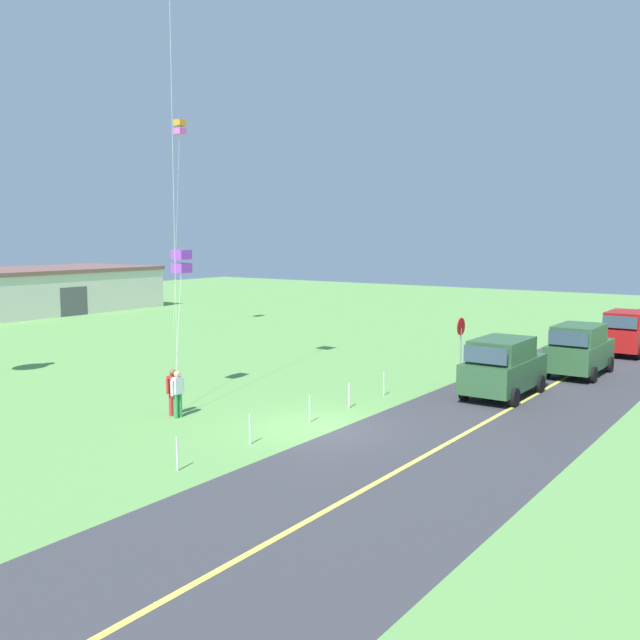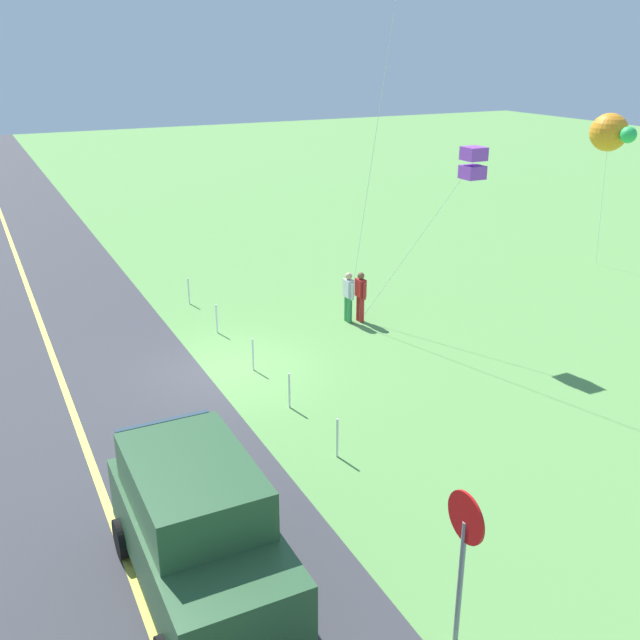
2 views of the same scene
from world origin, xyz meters
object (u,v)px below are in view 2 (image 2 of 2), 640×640
object	(u,v)px
person_adult_near	(360,295)
kite_red_low	(473,163)
stop_sign	(464,540)
person_adult_companion	(348,295)
car_suv_foreground	(198,528)
kite_yellow_high	(610,132)

from	to	relation	value
person_adult_near	kite_red_low	size ratio (longest dim) A/B	0.29
stop_sign	person_adult_companion	size ratio (longest dim) A/B	1.60
car_suv_foreground	kite_yellow_high	distance (m)	22.50
stop_sign	person_adult_companion	bearing A→B (deg)	158.39
person_adult_near	kite_yellow_high	distance (m)	12.19
person_adult_near	person_adult_companion	xyz separation A→B (m)	(-0.13, -0.36, 0.00)
car_suv_foreground	stop_sign	bearing A→B (deg)	47.28
kite_red_low	kite_yellow_high	size ratio (longest dim) A/B	0.96
car_suv_foreground	kite_yellow_high	xyz separation A→B (m)	(-10.62, 19.45, 3.92)
kite_yellow_high	car_suv_foreground	bearing A→B (deg)	-61.37
car_suv_foreground	person_adult_companion	distance (m)	12.15
kite_red_low	kite_yellow_high	xyz separation A→B (m)	(-3.86, 9.33, -0.04)
kite_red_low	person_adult_near	bearing A→B (deg)	-140.61
person_adult_near	stop_sign	bearing A→B (deg)	123.96
stop_sign	kite_red_low	world-z (taller)	kite_red_low
person_adult_companion	car_suv_foreground	bearing A→B (deg)	91.32
stop_sign	person_adult_companion	distance (m)	13.03
car_suv_foreground	stop_sign	xyz separation A→B (m)	(2.73, 2.96, 0.65)
car_suv_foreground	stop_sign	distance (m)	4.08
car_suv_foreground	person_adult_near	xyz separation A→B (m)	(-9.22, 8.10, -0.29)
person_adult_companion	kite_yellow_high	distance (m)	12.50
kite_red_low	person_adult_companion	bearing A→B (deg)	-137.53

